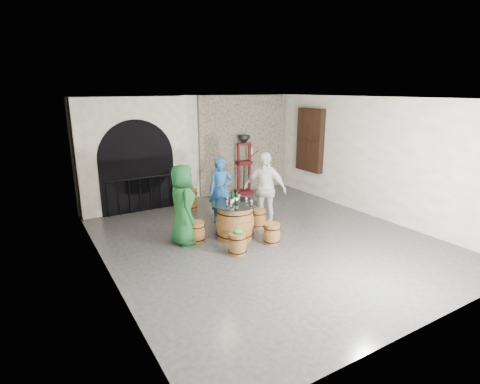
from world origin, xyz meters
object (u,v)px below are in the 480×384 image
wine_bottle_center (237,197)px  corking_press (244,160)px  person_white (265,189)px  side_barrel (190,199)px  person_blue (221,190)px  barrel_stool_near_right (272,234)px  person_green (183,205)px  wine_bottle_right (233,197)px  barrel_stool_left (197,232)px  barrel_stool_far (224,216)px  wine_bottle_left (232,199)px  barrel_stool_right (258,218)px  barrel_stool_near_left (237,244)px  barrel_table (235,221)px

wine_bottle_center → corking_press: size_ratio=0.17×
person_white → side_barrel: bearing=171.8°
corking_press → person_blue: bearing=-129.1°
barrel_stool_near_right → person_green: person_green is taller
wine_bottle_right → side_barrel: (-0.05, 2.44, -0.67)m
barrel_stool_left → person_blue: person_blue is taller
corking_press → side_barrel: bearing=-158.6°
barrel_stool_far → barrel_stool_near_right: (0.36, -1.60, 0.00)m
wine_bottle_left → corking_press: 3.98m
barrel_stool_right → barrel_stool_near_left: same height
person_green → side_barrel: bearing=-18.4°
barrel_stool_far → person_green: bearing=-157.2°
person_green → person_blue: person_green is taller
wine_bottle_right → side_barrel: wine_bottle_right is taller
person_blue → side_barrel: (-0.30, 1.36, -0.55)m
person_green → wine_bottle_right: bearing=-94.3°
barrel_stool_right → wine_bottle_right: bearing=-165.0°
person_blue → wine_bottle_left: 1.27m
barrel_stool_far → person_blue: 0.67m
barrel_stool_near_left → person_blue: person_blue is taller
barrel_table → person_white: bearing=19.3°
person_green → side_barrel: 2.52m
person_green → person_blue: bearing=-51.1°
person_blue → wine_bottle_right: person_blue is taller
barrel_stool_far → person_green: size_ratio=0.26×
barrel_stool_near_right → side_barrel: (-0.60, 3.23, 0.07)m
barrel_stool_left → barrel_stool_far: size_ratio=1.00×
barrel_stool_left → person_white: person_white is taller
barrel_stool_right → barrel_stool_near_right: same height
barrel_table → side_barrel: 2.51m
barrel_stool_near_right → barrel_stool_right: bearing=73.3°
barrel_stool_left → person_green: (-0.28, 0.08, 0.68)m
barrel_stool_right → person_green: 2.11m
barrel_stool_right → wine_bottle_left: size_ratio=1.45×
barrel_stool_left → wine_bottle_right: (0.87, -0.17, 0.74)m
side_barrel → person_white: bearing=-61.4°
wine_bottle_right → side_barrel: 2.53m
wine_bottle_left → side_barrel: 2.66m
person_white → wine_bottle_center: (-1.05, -0.38, 0.03)m
barrel_stool_near_left → side_barrel: 3.34m
wine_bottle_left → corking_press: corking_press is taller
barrel_stool_near_left → wine_bottle_center: bearing=60.8°
barrel_stool_right → side_barrel: size_ratio=0.77×
barrel_stool_near_right → barrel_stool_far: bearing=102.6°
barrel_table → barrel_stool_near_right: size_ratio=2.33×
barrel_table → barrel_stool_near_right: (0.55, -0.72, -0.19)m
person_blue → wine_bottle_left: (-0.35, -1.21, 0.12)m
barrel_table → wine_bottle_center: (0.05, 0.01, 0.56)m
person_white → barrel_stool_right: bearing=-107.5°
barrel_stool_far → corking_press: (2.00, 2.30, 0.90)m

